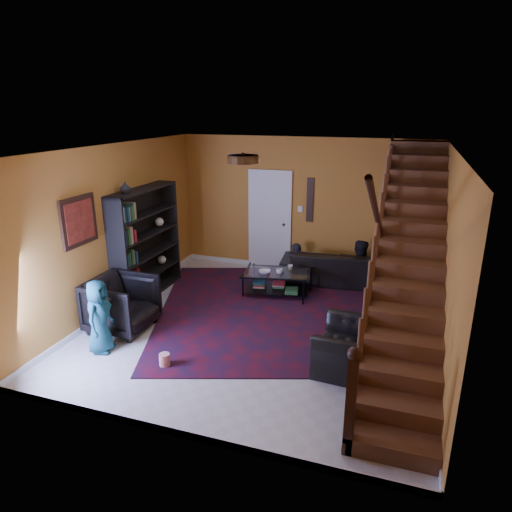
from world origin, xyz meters
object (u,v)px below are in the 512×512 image
at_px(bookshelf, 147,245).
at_px(armchair_right, 350,348).
at_px(sofa, 339,267).
at_px(coffee_table, 277,282).
at_px(armchair_left, 122,304).

bearing_deg(bookshelf, armchair_right, -19.99).
bearing_deg(bookshelf, sofa, 27.46).
distance_m(sofa, coffee_table, 1.39).
relative_size(sofa, armchair_right, 2.33).
bearing_deg(sofa, coffee_table, 38.92).
height_order(bookshelf, armchair_left, bookshelf).
distance_m(bookshelf, coffee_table, 2.50).
height_order(bookshelf, sofa, bookshelf).
xyz_separation_m(sofa, armchair_left, (-2.92, -3.08, 0.10)).
relative_size(bookshelf, sofa, 0.89).
distance_m(bookshelf, sofa, 3.74).
bearing_deg(armchair_right, bookshelf, -106.07).
xyz_separation_m(sofa, coffee_table, (-0.98, -0.98, -0.07)).
distance_m(sofa, armchair_right, 3.18).
relative_size(armchair_right, coffee_table, 0.74).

